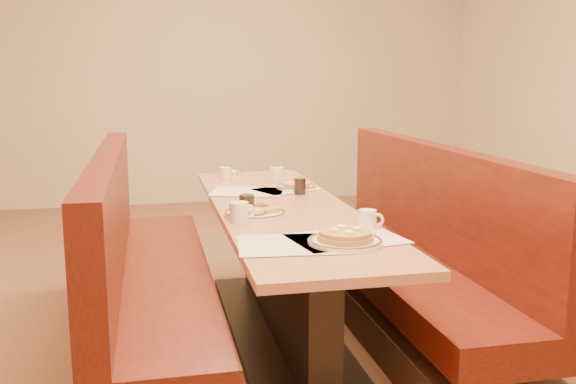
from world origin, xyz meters
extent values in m
plane|color=#9E6647|center=(0.00, 0.00, 0.00)|extent=(8.00, 8.00, 0.00)
cube|color=beige|center=(0.00, 4.00, 1.40)|extent=(6.00, 0.04, 2.80)
cube|color=black|center=(0.00, 0.00, 0.03)|extent=(0.55, 1.88, 0.06)
cube|color=black|center=(0.00, 0.00, 0.35)|extent=(0.15, 1.75, 0.71)
cube|color=#BC6C57|center=(0.00, 0.00, 0.73)|extent=(0.70, 2.50, 0.04)
cube|color=#4C3326|center=(-0.68, 0.00, 0.10)|extent=(0.55, 2.50, 0.20)
cube|color=maroon|center=(-0.68, 0.00, 0.37)|extent=(0.55, 2.50, 0.16)
cube|color=maroon|center=(-0.89, 0.00, 0.75)|extent=(0.12, 2.50, 0.60)
cube|color=#4C3326|center=(0.68, 0.00, 0.10)|extent=(0.55, 2.50, 0.20)
cube|color=maroon|center=(0.68, 0.00, 0.37)|extent=(0.55, 2.50, 0.16)
cube|color=maroon|center=(0.89, 0.00, 0.75)|extent=(0.12, 2.50, 0.60)
cube|color=beige|center=(-0.12, -0.79, 0.75)|extent=(0.49, 0.38, 0.00)
cube|color=beige|center=(0.12, -0.74, 0.75)|extent=(0.51, 0.42, 0.00)
cube|color=beige|center=(-0.12, 0.44, 0.75)|extent=(0.49, 0.42, 0.00)
cube|color=beige|center=(0.12, 0.47, 0.75)|extent=(0.44, 0.40, 0.00)
cylinder|color=white|center=(0.09, -0.82, 0.76)|extent=(0.31, 0.31, 0.02)
torus|color=brown|center=(0.09, -0.82, 0.77)|extent=(0.30, 0.30, 0.01)
cylinder|color=gold|center=(0.09, -0.82, 0.78)|extent=(0.23, 0.23, 0.02)
cylinder|color=gold|center=(0.09, -0.82, 0.80)|extent=(0.22, 0.22, 0.02)
cylinder|color=#FFF2A6|center=(0.14, -0.82, 0.81)|extent=(0.04, 0.04, 0.01)
cylinder|color=#FFF2A6|center=(0.09, -0.77, 0.81)|extent=(0.04, 0.04, 0.01)
cylinder|color=#FFF2A6|center=(0.04, -0.82, 0.81)|extent=(0.04, 0.04, 0.01)
cylinder|color=#FFF2A6|center=(0.09, -0.87, 0.81)|extent=(0.04, 0.04, 0.01)
cylinder|color=white|center=(-0.18, -0.21, 0.76)|extent=(0.31, 0.31, 0.02)
torus|color=brown|center=(-0.18, -0.21, 0.77)|extent=(0.30, 0.30, 0.01)
ellipsoid|color=yellow|center=(-0.22, -0.25, 0.79)|extent=(0.08, 0.08, 0.04)
ellipsoid|color=yellow|center=(-0.18, -0.27, 0.79)|extent=(0.07, 0.07, 0.04)
ellipsoid|color=yellow|center=(-0.26, -0.22, 0.79)|extent=(0.06, 0.06, 0.03)
cylinder|color=brown|center=(-0.16, -0.17, 0.78)|extent=(0.10, 0.08, 0.02)
cylinder|color=brown|center=(-0.17, -0.14, 0.78)|extent=(0.10, 0.08, 0.02)
cube|color=#C08E3C|center=(-0.11, -0.22, 0.78)|extent=(0.11, 0.10, 0.02)
cylinder|color=white|center=(0.19, 0.49, 0.76)|extent=(0.24, 0.24, 0.02)
torus|color=brown|center=(0.19, 0.49, 0.77)|extent=(0.24, 0.24, 0.01)
cylinder|color=#D2804A|center=(0.19, 0.49, 0.78)|extent=(0.17, 0.17, 0.02)
ellipsoid|color=yellow|center=(0.16, 0.51, 0.79)|extent=(0.05, 0.05, 0.03)
cylinder|color=white|center=(-0.15, 1.10, 0.76)|extent=(0.20, 0.20, 0.01)
torus|color=brown|center=(-0.15, 1.10, 0.76)|extent=(0.19, 0.19, 0.01)
cylinder|color=#D2804A|center=(-0.15, 1.10, 0.77)|extent=(0.14, 0.14, 0.01)
ellipsoid|color=yellow|center=(-0.17, 1.12, 0.78)|extent=(0.04, 0.04, 0.02)
cylinder|color=white|center=(0.27, -0.59, 0.79)|extent=(0.08, 0.08, 0.09)
torus|color=white|center=(0.31, -0.60, 0.79)|extent=(0.06, 0.04, 0.06)
cylinder|color=black|center=(0.27, -0.59, 0.83)|extent=(0.07, 0.07, 0.01)
cylinder|color=white|center=(-0.28, -0.33, 0.80)|extent=(0.09, 0.09, 0.10)
torus|color=white|center=(-0.23, -0.32, 0.80)|extent=(0.07, 0.03, 0.07)
cylinder|color=black|center=(-0.28, -0.33, 0.84)|extent=(0.08, 0.08, 0.01)
cylinder|color=white|center=(0.12, 0.76, 0.80)|extent=(0.09, 0.09, 0.10)
torus|color=white|center=(0.17, 0.75, 0.80)|extent=(0.07, 0.03, 0.07)
cylinder|color=black|center=(0.12, 0.76, 0.84)|extent=(0.08, 0.08, 0.01)
cylinder|color=white|center=(-0.20, 0.91, 0.79)|extent=(0.08, 0.08, 0.09)
torus|color=white|center=(-0.16, 0.90, 0.79)|extent=(0.06, 0.03, 0.06)
cylinder|color=black|center=(-0.20, 0.91, 0.83)|extent=(0.07, 0.07, 0.01)
cylinder|color=black|center=(-0.22, -0.18, 0.80)|extent=(0.07, 0.07, 0.10)
cylinder|color=silver|center=(-0.22, -0.18, 0.80)|extent=(0.08, 0.08, 0.10)
cylinder|color=black|center=(0.17, 0.32, 0.80)|extent=(0.06, 0.06, 0.09)
cylinder|color=silver|center=(0.17, 0.32, 0.80)|extent=(0.07, 0.07, 0.09)
camera|label=1|loc=(-0.68, -3.26, 1.44)|focal=40.00mm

